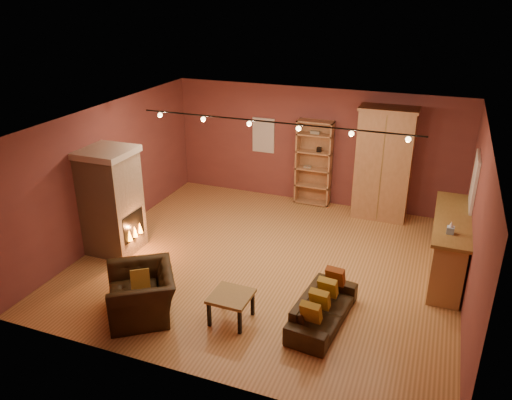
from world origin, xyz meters
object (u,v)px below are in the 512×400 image
at_px(fireplace, 112,201).
at_px(armoire, 384,164).
at_px(bookcase, 314,162).
at_px(coffee_table, 231,299).
at_px(loveseat, 323,304).
at_px(armchair, 141,286).
at_px(bar_counter, 449,246).

height_order(fireplace, armoire, armoire).
relative_size(bookcase, coffee_table, 3.27).
bearing_deg(loveseat, fireplace, 85.22).
height_order(bookcase, armchair, bookcase).
relative_size(fireplace, bar_counter, 0.88).
height_order(fireplace, loveseat, fireplace).
bearing_deg(loveseat, armoire, 2.85).
height_order(armchair, coffee_table, armchair).
bearing_deg(armchair, coffee_table, 68.62).
bearing_deg(fireplace, armchair, -44.68).
height_order(bar_counter, loveseat, bar_counter).
bearing_deg(coffee_table, bar_counter, 40.64).
bearing_deg(coffee_table, armoire, 71.60).
distance_m(bookcase, armchair, 5.62).
distance_m(bar_counter, armchair, 5.47).
bearing_deg(coffee_table, fireplace, 156.93).
height_order(loveseat, armchair, armchair).
bearing_deg(armoire, coffee_table, -108.40).
distance_m(bookcase, coffee_table, 5.10).
bearing_deg(loveseat, coffee_table, 114.94).
distance_m(fireplace, bar_counter, 6.41).
xyz_separation_m(bookcase, armoire, (1.64, -0.22, 0.23)).
bearing_deg(armchair, fireplace, -170.12).
xyz_separation_m(fireplace, bookcase, (3.08, 3.74, -0.01)).
height_order(bookcase, armoire, armoire).
xyz_separation_m(bar_counter, armchair, (-4.55, -3.04, -0.07)).
height_order(armoire, bar_counter, armoire).
distance_m(armoire, loveseat, 4.48).
relative_size(bar_counter, loveseat, 1.42).
bearing_deg(bar_counter, armchair, -146.19).
bearing_deg(bookcase, coffee_table, -89.67).
xyz_separation_m(fireplace, bar_counter, (6.24, 1.37, -0.47)).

